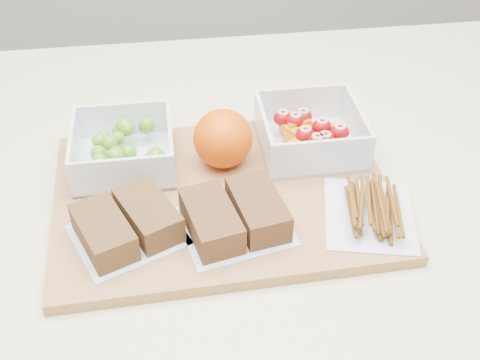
{
  "coord_description": "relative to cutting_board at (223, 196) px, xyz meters",
  "views": [
    {
      "loc": [
        -0.07,
        -0.57,
        1.41
      ],
      "look_at": [
        0.01,
        0.0,
        0.93
      ],
      "focal_mm": 45.0,
      "sensor_mm": 36.0,
      "label": 1
    }
  ],
  "objects": [
    {
      "name": "orange",
      "position": [
        0.01,
        0.06,
        0.05
      ],
      "size": [
        0.08,
        0.08,
        0.08
      ],
      "primitive_type": "sphere",
      "color": "#D34E04",
      "rests_on": "cutting_board"
    },
    {
      "name": "pretzel_bag",
      "position": [
        0.17,
        -0.07,
        0.02
      ],
      "size": [
        0.13,
        0.15,
        0.03
      ],
      "color": "silver",
      "rests_on": "cutting_board"
    },
    {
      "name": "grape_container",
      "position": [
        -0.12,
        0.08,
        0.03
      ],
      "size": [
        0.13,
        0.13,
        0.05
      ],
      "color": "silver",
      "rests_on": "cutting_board"
    },
    {
      "name": "cutting_board",
      "position": [
        0.0,
        0.0,
        0.0
      ],
      "size": [
        0.43,
        0.31,
        0.02
      ],
      "primitive_type": "cube",
      "rotation": [
        0.0,
        0.0,
        0.03
      ],
      "color": "#A47344",
      "rests_on": "counter"
    },
    {
      "name": "sandwich_bag_left",
      "position": [
        -0.12,
        -0.06,
        0.03
      ],
      "size": [
        0.15,
        0.14,
        0.04
      ],
      "color": "silver",
      "rests_on": "cutting_board"
    },
    {
      "name": "fruit_container",
      "position": [
        0.13,
        0.08,
        0.03
      ],
      "size": [
        0.13,
        0.13,
        0.06
      ],
      "color": "silver",
      "rests_on": "cutting_board"
    },
    {
      "name": "sandwich_bag_center",
      "position": [
        0.01,
        -0.07,
        0.03
      ],
      "size": [
        0.14,
        0.13,
        0.04
      ],
      "color": "silver",
      "rests_on": "cutting_board"
    }
  ]
}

